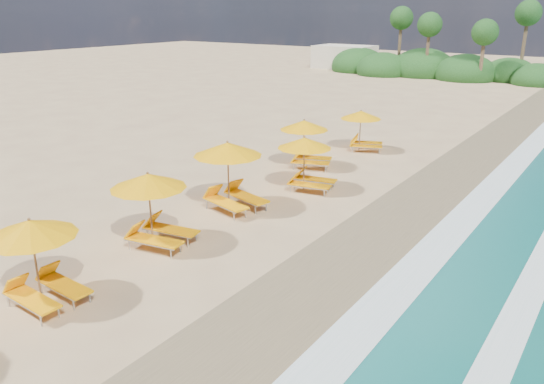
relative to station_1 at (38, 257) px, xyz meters
The scene contains 11 objects.
ground 8.11m from the station_1, 76.74° to the left, with size 160.00×160.00×0.00m, color tan.
wet_sand 9.82m from the station_1, 53.16° to the left, with size 4.00×160.00×0.01m, color olive.
surf_foam 11.63m from the station_1, 42.38° to the left, with size 4.00×160.00×0.01m.
station_1 is the anchor object (origin of this frame).
station_2 4.24m from the station_1, 93.09° to the left, with size 2.94×2.81×2.45m.
station_3 8.22m from the station_1, 92.14° to the left, with size 3.23×3.11×2.63m.
station_4 11.83m from the station_1, 85.64° to the left, with size 2.78×2.67×2.29m.
station_5 14.71m from the station_1, 93.40° to the left, with size 3.04×3.01×2.34m.
station_6 19.15m from the station_1, 90.24° to the left, with size 2.87×2.84×2.20m.
treeline 53.92m from the station_1, 98.64° to the left, with size 25.80×8.80×9.74m.
beach_building 59.32m from the station_1, 109.87° to the left, with size 7.00×5.00×2.80m, color beige.
Camera 1 is at (10.05, -14.54, 7.29)m, focal length 35.38 mm.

